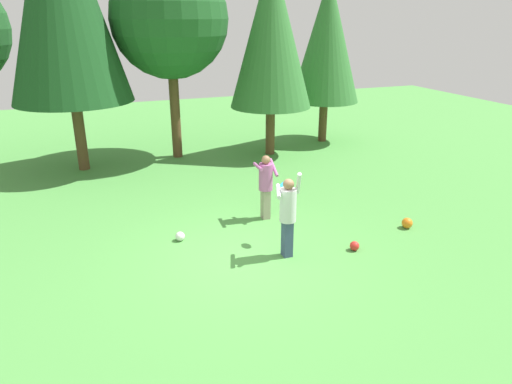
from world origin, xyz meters
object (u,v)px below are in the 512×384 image
tree_right (271,32)px  frisbee (286,185)px  person_thrower (288,211)px  person_catcher (266,182)px  ball_white (180,236)px  ball_orange (407,223)px  tree_far_right (327,40)px  tree_center (170,20)px  ball_red (354,246)px

tree_right → frisbee: bearing=-109.7°
person_thrower → person_catcher: bearing=12.2°
person_thrower → person_catcher: 1.99m
person_thrower → ball_white: bearing=73.7°
ball_white → ball_orange: bearing=-13.6°
ball_white → tree_far_right: bearing=43.2°
person_catcher → tree_center: tree_center is taller
tree_center → person_catcher: bearing=-81.6°
ball_orange → tree_right: 8.22m
frisbee → person_thrower: bearing=-110.9°
person_catcher → ball_white: person_catcher is taller
frisbee → ball_orange: bearing=-7.3°
ball_white → person_catcher: bearing=11.9°
tree_right → tree_far_right: size_ratio=1.08×
person_catcher → ball_orange: bearing=62.3°
frisbee → ball_red: 1.98m
frisbee → ball_white: size_ratio=1.58×
ball_orange → tree_far_right: size_ratio=0.04×
ball_red → ball_white: (-3.42, 1.79, 0.00)m
person_catcher → ball_red: size_ratio=7.91×
tree_right → tree_center: bearing=165.5°
person_thrower → tree_center: bearing=25.2°
ball_orange → tree_far_right: (2.08, 8.10, 3.78)m
tree_center → tree_right: bearing=-14.5°
ball_orange → ball_white: bearing=166.4°
person_catcher → ball_orange: person_catcher is taller
ball_red → tree_far_right: tree_far_right is taller
ball_red → frisbee: bearing=143.1°
frisbee → tree_center: size_ratio=0.05×
tree_far_right → tree_right: bearing=-159.7°
ball_red → tree_center: tree_center is taller
frisbee → tree_center: (-0.84, 7.56, 3.28)m
tree_right → ball_orange: bearing=-85.1°
person_thrower → ball_red: bearing=-80.8°
person_thrower → frisbee: (0.24, 0.62, 0.33)m
frisbee → tree_right: size_ratio=0.05×
person_thrower → frisbee: person_thrower is taller
ball_red → ball_white: 3.86m
person_catcher → ball_red: 2.69m
frisbee → tree_right: bearing=70.3°
frisbee → tree_far_right: bearing=56.6°
person_catcher → tree_center: 7.27m
tree_right → tree_center: (-3.24, 0.84, 0.41)m
person_thrower → person_catcher: person_thrower is taller
person_thrower → frisbee: bearing=0.0°
tree_right → tree_center: 3.38m
tree_center → ball_orange: bearing=-64.1°
ball_orange → person_thrower: bearing=-176.0°
person_catcher → ball_white: bearing=-75.2°
person_catcher → frisbee: 1.41m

